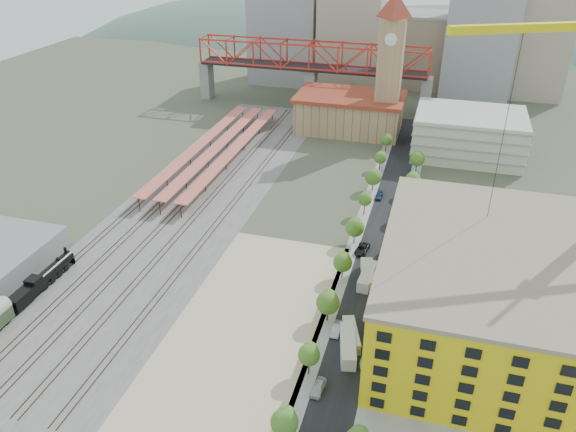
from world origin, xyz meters
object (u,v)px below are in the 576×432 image
(clock_tower, at_px, (391,53))
(construction_building, at_px, (503,294))
(site_trailer_a, at_px, (348,346))
(site_trailer_c, at_px, (367,276))
(site_trailer_d, at_px, (368,275))
(car_0, at_px, (318,388))
(site_trailer_b, at_px, (351,335))
(locomotive, at_px, (45,278))

(clock_tower, distance_m, construction_building, 107.36)
(construction_building, distance_m, site_trailer_a, 30.02)
(site_trailer_c, bearing_deg, site_trailer_d, 93.92)
(clock_tower, relative_size, site_trailer_d, 5.38)
(site_trailer_a, bearing_deg, car_0, -118.03)
(site_trailer_b, bearing_deg, clock_tower, 75.49)
(site_trailer_a, height_order, site_trailer_c, site_trailer_a)
(construction_building, height_order, site_trailer_b, construction_building)
(site_trailer_a, relative_size, site_trailer_c, 1.06)
(site_trailer_d, bearing_deg, site_trailer_b, -103.18)
(clock_tower, height_order, locomotive, clock_tower)
(site_trailer_b, bearing_deg, site_trailer_a, -108.70)
(construction_building, bearing_deg, site_trailer_d, 157.23)
(site_trailer_c, distance_m, car_0, 33.71)
(locomotive, relative_size, site_trailer_a, 2.05)
(site_trailer_c, relative_size, car_0, 2.03)
(locomotive, distance_m, site_trailer_b, 66.01)
(construction_building, distance_m, car_0, 38.24)
(site_trailer_c, bearing_deg, clock_tower, 99.01)
(site_trailer_a, height_order, car_0, site_trailer_a)
(locomotive, height_order, car_0, locomotive)
(clock_tower, relative_size, locomotive, 2.51)
(site_trailer_b, relative_size, car_0, 1.85)
(site_trailer_a, relative_size, site_trailer_b, 1.17)
(clock_tower, relative_size, site_trailer_c, 5.44)
(site_trailer_a, distance_m, site_trailer_b, 3.37)
(site_trailer_b, height_order, car_0, site_trailer_b)
(locomotive, bearing_deg, site_trailer_c, 17.16)
(locomotive, xyz_separation_m, site_trailer_b, (66.00, 0.88, -0.75))
(site_trailer_b, relative_size, site_trailer_d, 0.90)
(locomotive, distance_m, car_0, 64.38)
(clock_tower, height_order, construction_building, clock_tower)
(clock_tower, xyz_separation_m, site_trailer_d, (8.00, -89.08, -27.37))
(site_trailer_d, distance_m, car_0, 34.44)
(construction_building, height_order, site_trailer_d, construction_building)
(construction_building, relative_size, car_0, 10.77)
(locomotive, relative_size, site_trailer_b, 2.39)
(construction_building, relative_size, site_trailer_b, 5.82)
(car_0, bearing_deg, site_trailer_a, 79.63)
(locomotive, height_order, site_trailer_d, locomotive)
(clock_tower, distance_m, site_trailer_b, 113.01)
(site_trailer_b, bearing_deg, locomotive, 162.07)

